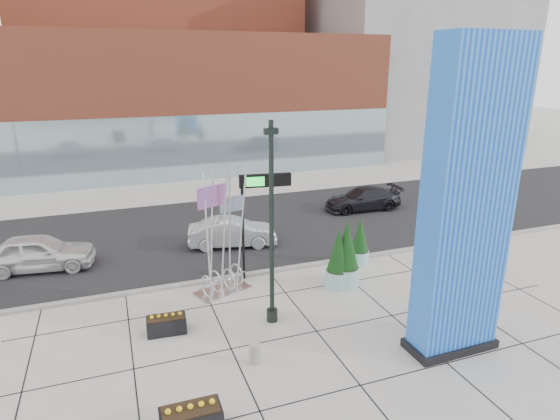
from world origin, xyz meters
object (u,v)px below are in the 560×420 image
object	(u,v)px
blue_pylon	(466,210)
concrete_bollard	(255,353)
lamp_post	(272,245)
car_white_west	(38,253)
car_silver_mid	(232,233)
public_art_sculpture	(222,261)
overhead_street_sign	(260,189)

from	to	relation	value
blue_pylon	concrete_bollard	bearing A→B (deg)	166.71
lamp_post	car_white_west	xyz separation A→B (m)	(-8.21, 7.63, -2.10)
blue_pylon	car_silver_mid	size ratio (longest dim) A/B	2.22
concrete_bollard	blue_pylon	bearing A→B (deg)	-12.51
blue_pylon	public_art_sculpture	size ratio (longest dim) A/B	1.91
overhead_street_sign	car_silver_mid	distance (m)	4.93
lamp_post	overhead_street_sign	world-z (taller)	lamp_post
car_silver_mid	blue_pylon	bearing A→B (deg)	-145.97
lamp_post	car_white_west	distance (m)	11.40
blue_pylon	overhead_street_sign	world-z (taller)	blue_pylon
lamp_post	concrete_bollard	xyz separation A→B (m)	(-1.31, -2.13, -2.56)
concrete_bollard	car_white_west	xyz separation A→B (m)	(-6.91, 9.75, 0.46)
concrete_bollard	car_white_west	size ratio (longest dim) A/B	0.14
blue_pylon	public_art_sculpture	distance (m)	9.27
concrete_bollard	car_silver_mid	xyz separation A→B (m)	(1.80, 9.51, 0.38)
public_art_sculpture	lamp_post	bearing A→B (deg)	-87.78
blue_pylon	car_white_west	size ratio (longest dim) A/B	2.05
overhead_street_sign	blue_pylon	bearing A→B (deg)	-53.12
overhead_street_sign	public_art_sculpture	bearing A→B (deg)	-149.74
concrete_bollard	car_white_west	world-z (taller)	car_white_west
public_art_sculpture	car_silver_mid	distance (m)	4.88
blue_pylon	public_art_sculpture	xyz separation A→B (m)	(-5.94, 6.30, -3.31)
car_white_west	lamp_post	bearing A→B (deg)	-124.94
car_silver_mid	concrete_bollard	bearing A→B (deg)	-178.45
public_art_sculpture	overhead_street_sign	size ratio (longest dim) A/B	1.11
lamp_post	car_white_west	bearing A→B (deg)	137.11
lamp_post	car_silver_mid	size ratio (longest dim) A/B	1.64
public_art_sculpture	concrete_bollard	world-z (taller)	public_art_sculpture
blue_pylon	lamp_post	world-z (taller)	blue_pylon
concrete_bollard	car_silver_mid	world-z (taller)	car_silver_mid
public_art_sculpture	car_white_west	size ratio (longest dim) A/B	1.07
public_art_sculpture	car_white_west	xyz separation A→B (m)	(-7.11, 4.81, -0.52)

